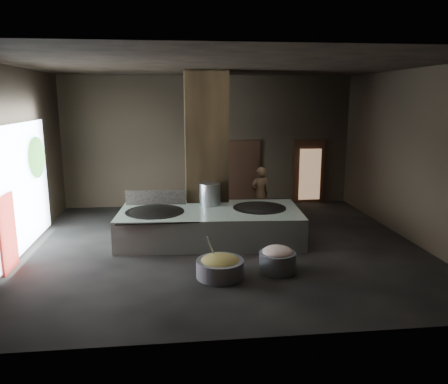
{
  "coord_description": "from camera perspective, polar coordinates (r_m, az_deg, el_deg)",
  "views": [
    {
      "loc": [
        -1.2,
        -10.71,
        3.74
      ],
      "look_at": [
        0.1,
        0.77,
        1.25
      ],
      "focal_mm": 35.0,
      "sensor_mm": 36.0,
      "label": 1
    }
  ],
  "objects": [
    {
      "name": "pillar",
      "position": [
        12.73,
        -2.37,
        5.43
      ],
      "size": [
        1.2,
        1.2,
        4.5
      ],
      "primitive_type": "cube",
      "color": "black",
      "rests_on": "ground"
    },
    {
      "name": "doorway_near_glow",
      "position": [
        15.6,
        1.41,
        2.23
      ],
      "size": [
        0.89,
        0.04,
        2.11
      ],
      "primitive_type": "cube",
      "color": "#8C6647",
      "rests_on": "ground"
    },
    {
      "name": "ladle",
      "position": [
        9.43,
        -1.53,
        -7.61
      ],
      "size": [
        0.29,
        0.33,
        0.72
      ],
      "primitive_type": "cylinder",
      "rotation": [
        0.49,
        0.0,
        -0.71
      ],
      "color": "#A3A7AB",
      "rests_on": "veg_basin"
    },
    {
      "name": "doorway_near",
      "position": [
        15.57,
        2.5,
        2.39
      ],
      "size": [
        1.18,
        0.08,
        2.38
      ],
      "primitive_type": "cube",
      "color": "black",
      "rests_on": "ground"
    },
    {
      "name": "floor",
      "position": [
        11.42,
        -0.06,
        -7.22
      ],
      "size": [
        10.0,
        9.0,
        0.1
      ],
      "primitive_type": "cube",
      "color": "black",
      "rests_on": "ground"
    },
    {
      "name": "hearth_platform",
      "position": [
        11.74,
        -1.84,
        -4.29
      ],
      "size": [
        4.93,
        2.61,
        0.83
      ],
      "primitive_type": "cube",
      "rotation": [
        0.0,
        0.0,
        -0.07
      ],
      "color": "#B3C2AF",
      "rests_on": "ground"
    },
    {
      "name": "wok_right_rim",
      "position": [
        11.86,
        4.65,
        -2.13
      ],
      "size": [
        1.43,
        1.43,
        0.05
      ],
      "primitive_type": "cylinder",
      "color": "black",
      "rests_on": "hearth_platform"
    },
    {
      "name": "pavilion_sliver",
      "position": [
        10.68,
        -26.42,
        -4.84
      ],
      "size": [
        0.05,
        0.9,
        1.7
      ],
      "primitive_type": "cube",
      "color": "maroon",
      "rests_on": "ground"
    },
    {
      "name": "meat_fill",
      "position": [
        9.69,
        7.02,
        -7.77
      ],
      "size": [
        0.66,
        0.66,
        0.25
      ],
      "primitive_type": "ellipsoid",
      "color": "tan",
      "rests_on": "meat_basin"
    },
    {
      "name": "cook",
      "position": [
        13.48,
        4.73,
        -0.27
      ],
      "size": [
        0.7,
        0.54,
        1.69
      ],
      "primitive_type": "imported",
      "rotation": [
        0.0,
        0.0,
        3.4
      ],
      "color": "#8C6A47",
      "rests_on": "ground"
    },
    {
      "name": "platform_cap",
      "position": [
        11.63,
        -1.85,
        -2.41
      ],
      "size": [
        4.68,
        2.25,
        0.03
      ],
      "primitive_type": "cube",
      "color": "black",
      "rests_on": "hearth_platform"
    },
    {
      "name": "wok_left_rim",
      "position": [
        11.56,
        -9.02,
        -2.62
      ],
      "size": [
        1.54,
        1.54,
        0.05
      ],
      "primitive_type": "cylinder",
      "color": "black",
      "rests_on": "hearth_platform"
    },
    {
      "name": "veg_basin",
      "position": [
        9.44,
        -0.51,
        -9.96
      ],
      "size": [
        1.26,
        1.26,
        0.38
      ],
      "primitive_type": "cylinder",
      "rotation": [
        0.0,
        0.0,
        -0.27
      ],
      "color": "gray",
      "rests_on": "ground"
    },
    {
      "name": "stock_pot",
      "position": [
        12.1,
        -1.84,
        -0.3
      ],
      "size": [
        0.58,
        0.58,
        0.62
      ],
      "primitive_type": "cylinder",
      "color": "#A3A7AB",
      "rests_on": "hearth_platform"
    },
    {
      "name": "back_wall",
      "position": [
        15.38,
        -1.97,
        6.6
      ],
      "size": [
        10.0,
        0.1,
        4.5
      ],
      "primitive_type": "cube",
      "color": "black",
      "rests_on": "ground"
    },
    {
      "name": "front_wall",
      "position": [
        6.45,
        4.47,
        -1.24
      ],
      "size": [
        10.0,
        0.1,
        4.5
      ],
      "primitive_type": "cube",
      "color": "black",
      "rests_on": "ground"
    },
    {
      "name": "left_wall",
      "position": [
        11.47,
        -26.05,
        3.46
      ],
      "size": [
        0.1,
        9.0,
        4.5
      ],
      "primitive_type": "cube",
      "color": "black",
      "rests_on": "ground"
    },
    {
      "name": "ceiling",
      "position": [
        10.8,
        -0.06,
        16.46
      ],
      "size": [
        10.0,
        9.0,
        0.1
      ],
      "primitive_type": "cube",
      "color": "black",
      "rests_on": "back_wall"
    },
    {
      "name": "doorway_far_glow",
      "position": [
        16.03,
        11.16,
        2.27
      ],
      "size": [
        0.78,
        0.04,
        1.85
      ],
      "primitive_type": "cube",
      "color": "#8C6647",
      "rests_on": "ground"
    },
    {
      "name": "right_wall",
      "position": [
        12.49,
        23.7,
        4.29
      ],
      "size": [
        0.1,
        9.0,
        4.5
      ],
      "primitive_type": "cube",
      "color": "black",
      "rests_on": "ground"
    },
    {
      "name": "doorway_far",
      "position": [
        16.12,
        10.97,
        2.51
      ],
      "size": [
        1.18,
        0.08,
        2.38
      ],
      "primitive_type": "cube",
      "color": "black",
      "rests_on": "ground"
    },
    {
      "name": "left_opening",
      "position": [
        11.73,
        -24.98,
        0.5
      ],
      "size": [
        0.04,
        4.2,
        3.1
      ],
      "primitive_type": "cube",
      "color": "white",
      "rests_on": "ground"
    },
    {
      "name": "splash_guard",
      "position": [
        12.29,
        -8.9,
        -0.73
      ],
      "size": [
        1.66,
        0.18,
        0.42
      ],
      "primitive_type": "cube",
      "rotation": [
        0.0,
        0.0,
        -0.07
      ],
      "color": "black",
      "rests_on": "hearth_platform"
    },
    {
      "name": "meat_basin",
      "position": [
        9.77,
        6.99,
        -9.04
      ],
      "size": [
        1.03,
        1.03,
        0.44
      ],
      "primitive_type": "cylinder",
      "rotation": [
        0.0,
        0.0,
        -0.36
      ],
      "color": "gray",
      "rests_on": "ground"
    },
    {
      "name": "wok_left",
      "position": [
        11.58,
        -9.01,
        -2.96
      ],
      "size": [
        1.51,
        1.51,
        0.42
      ],
      "primitive_type": "ellipsoid",
      "color": "black",
      "rests_on": "hearth_platform"
    },
    {
      "name": "veg_fill",
      "position": [
        9.38,
        -0.51,
        -9.04
      ],
      "size": [
        0.84,
        0.84,
        0.26
      ],
      "primitive_type": "ellipsoid",
      "color": "olive",
      "rests_on": "veg_basin"
    },
    {
      "name": "wok_right",
      "position": [
        11.88,
        4.64,
        -2.46
      ],
      "size": [
        1.4,
        1.4,
        0.4
      ],
      "primitive_type": "ellipsoid",
      "color": "black",
      "rests_on": "hearth_platform"
    },
    {
      "name": "tree_silhouette",
      "position": [
        12.64,
        -23.25,
        4.18
      ],
      "size": [
        0.28,
        1.1,
        1.1
      ],
      "primitive_type": "ellipsoid",
      "color": "#194714",
      "rests_on": "left_opening"
    }
  ]
}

